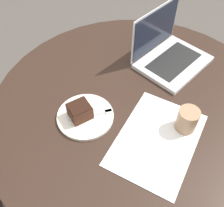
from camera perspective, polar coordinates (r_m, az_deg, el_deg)
name	(u,v)px	position (r m, az deg, el deg)	size (l,w,h in m)	color
ground_plane	(128,182)	(1.71, 3.53, -16.63)	(12.00, 12.00, 0.00)	#4C4742
dining_table	(135,125)	(1.16, 4.97, -4.77)	(1.17, 1.17, 0.77)	black
paper_document	(157,139)	(0.95, 9.79, -7.72)	(0.41, 0.33, 0.00)	white
plate	(85,116)	(0.99, -5.82, -2.78)	(0.21, 0.21, 0.01)	silver
cake_slice	(80,111)	(0.97, -7.03, -1.64)	(0.10, 0.09, 0.06)	#472619
fork	(95,114)	(0.99, -3.76, -2.27)	(0.15, 0.11, 0.00)	silver
coffee_glass	(187,120)	(0.97, 16.03, -3.46)	(0.08, 0.08, 0.09)	#997556
laptop	(169,54)	(1.21, 12.24, 10.51)	(0.32, 0.26, 0.23)	silver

